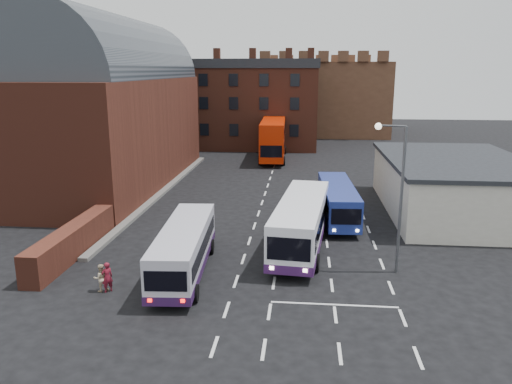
# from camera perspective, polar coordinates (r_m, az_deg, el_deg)

# --- Properties ---
(ground) EXTENTS (180.00, 180.00, 0.00)m
(ground) POSITION_cam_1_polar(r_m,az_deg,el_deg) (27.39, -2.07, -9.49)
(ground) COLOR black
(railway_station) EXTENTS (12.00, 28.00, 16.00)m
(railway_station) POSITION_cam_1_polar(r_m,az_deg,el_deg) (49.77, -17.00, 9.55)
(railway_station) COLOR #602B1E
(railway_station) RESTS_ON ground
(forecourt_wall) EXTENTS (1.20, 10.00, 1.80)m
(forecourt_wall) POSITION_cam_1_polar(r_m,az_deg,el_deg) (31.77, -20.22, -5.29)
(forecourt_wall) COLOR #602B1E
(forecourt_wall) RESTS_ON ground
(cream_building) EXTENTS (10.40, 16.40, 4.25)m
(cream_building) POSITION_cam_1_polar(r_m,az_deg,el_deg) (41.52, 21.65, 0.77)
(cream_building) COLOR beige
(cream_building) RESTS_ON ground
(brick_terrace) EXTENTS (22.00, 10.00, 11.00)m
(brick_terrace) POSITION_cam_1_polar(r_m,az_deg,el_deg) (71.74, -1.99, 9.56)
(brick_terrace) COLOR brown
(brick_terrace) RESTS_ON ground
(castle_keep) EXTENTS (22.00, 22.00, 12.00)m
(castle_keep) POSITION_cam_1_polar(r_m,az_deg,el_deg) (91.08, 7.35, 10.68)
(castle_keep) COLOR brown
(castle_keep) RESTS_ON ground
(bus_white_outbound) EXTENTS (2.93, 9.78, 2.63)m
(bus_white_outbound) POSITION_cam_1_polar(r_m,az_deg,el_deg) (27.35, -8.22, -6.17)
(bus_white_outbound) COLOR silver
(bus_white_outbound) RESTS_ON ground
(bus_white_inbound) EXTENTS (3.74, 11.45, 3.07)m
(bus_white_inbound) POSITION_cam_1_polar(r_m,az_deg,el_deg) (30.92, 5.20, -3.20)
(bus_white_inbound) COLOR white
(bus_white_inbound) RESTS_ON ground
(bus_blue) EXTENTS (2.81, 9.73, 2.63)m
(bus_blue) POSITION_cam_1_polar(r_m,az_deg,el_deg) (37.14, 9.32, -0.84)
(bus_blue) COLOR navy
(bus_blue) RESTS_ON ground
(bus_red_double) EXTENTS (3.35, 12.23, 4.86)m
(bus_red_double) POSITION_cam_1_polar(r_m,az_deg,el_deg) (61.41, 1.97, 6.10)
(bus_red_double) COLOR red
(bus_red_double) RESTS_ON ground
(street_lamp) EXTENTS (1.63, 0.57, 8.14)m
(street_lamp) POSITION_cam_1_polar(r_m,az_deg,el_deg) (27.36, 15.77, 0.79)
(street_lamp) COLOR #53555A
(street_lamp) RESTS_ON ground
(pedestrian_red) EXTENTS (0.67, 0.66, 1.56)m
(pedestrian_red) POSITION_cam_1_polar(r_m,az_deg,el_deg) (26.27, -16.65, -9.31)
(pedestrian_red) COLOR maroon
(pedestrian_red) RESTS_ON ground
(pedestrian_beige) EXTENTS (0.88, 0.84, 1.44)m
(pedestrian_beige) POSITION_cam_1_polar(r_m,az_deg,el_deg) (26.43, -17.31, -9.35)
(pedestrian_beige) COLOR beige
(pedestrian_beige) RESTS_ON ground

